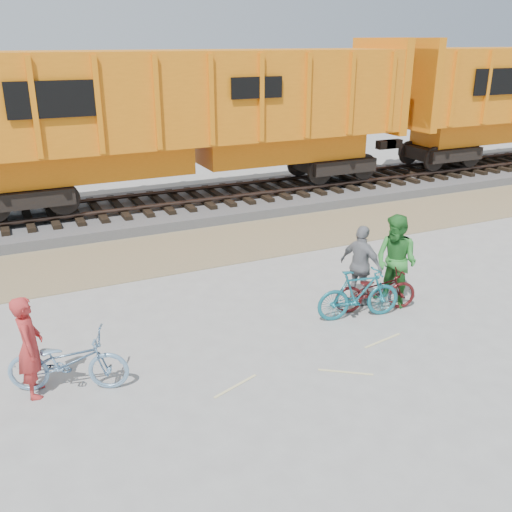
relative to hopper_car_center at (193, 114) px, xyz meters
The scene contains 11 objects.
ground 9.67m from the hopper_car_center, 101.58° to the right, with size 120.00×120.00×0.00m, color #9E9E99.
gravel_strip 4.96m from the hopper_car_center, 117.79° to the right, with size 120.00×3.00×0.02m, color #907C59.
ballast_bed 3.40m from the hopper_car_center, behind, with size 120.00×4.00×0.30m, color slate.
track 3.13m from the hopper_car_center, behind, with size 120.00×2.60×0.24m.
hopper_car_center is the anchor object (origin of this frame).
bicycle_blue 10.49m from the hopper_car_center, 120.73° to the right, with size 0.65×1.85×0.97m, color #7097BA.
bicycle_teal 8.99m from the hopper_car_center, 88.24° to the right, with size 0.48×1.69×1.02m, color #176675.
bicycle_maroon 8.90m from the hopper_car_center, 84.82° to the right, with size 0.59×1.69×0.89m, color #4A1313.
person_solo 10.60m from the hopper_car_center, 123.39° to the right, with size 0.60×0.39×1.64m, color #AB2A29.
person_man 8.77m from the hopper_car_center, 81.46° to the right, with size 0.93×0.72×1.91m, color #2C7C2F.
person_woman 8.40m from the hopper_car_center, 85.27° to the right, with size 0.99×0.41×1.68m, color gray.
Camera 1 is at (-3.97, -7.89, 5.13)m, focal length 40.00 mm.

